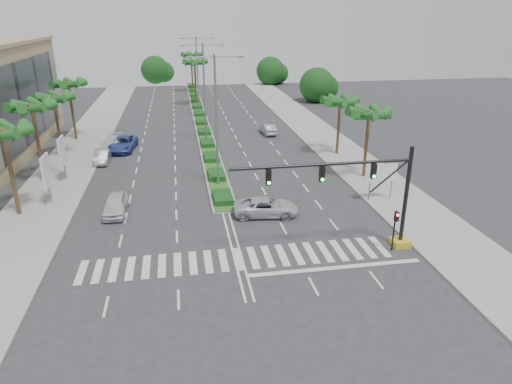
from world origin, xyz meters
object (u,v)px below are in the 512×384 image
at_px(car_parked_a, 115,205).
at_px(car_parked_d, 112,144).
at_px(car_parked_b, 102,156).
at_px(car_right, 268,129).
at_px(car_crossing, 266,207).
at_px(car_parked_c, 123,144).

xyz_separation_m(car_parked_a, car_parked_d, (-2.49, 19.23, 0.03)).
distance_m(car_parked_b, car_right, 22.34).
xyz_separation_m(car_parked_d, car_crossing, (14.50, -21.68, -0.06)).
height_order(car_parked_b, car_parked_d, car_parked_d).
xyz_separation_m(car_parked_c, car_crossing, (13.22, -21.36, -0.09)).
distance_m(car_parked_a, car_parked_b, 14.71).
bearing_deg(car_crossing, car_parked_b, 48.90).
relative_size(car_parked_a, car_parked_b, 1.07).
height_order(car_parked_b, car_parked_c, car_parked_c).
relative_size(car_parked_b, car_crossing, 0.79).
bearing_deg(car_parked_d, car_parked_a, -79.12).
bearing_deg(car_parked_b, car_parked_d, 85.13).
bearing_deg(car_parked_d, car_right, 16.35).
bearing_deg(car_crossing, car_parked_d, 41.08).
xyz_separation_m(car_parked_b, car_parked_d, (0.47, 4.82, 0.11)).
xyz_separation_m(car_parked_c, car_parked_d, (-1.28, 0.32, -0.02)).
bearing_deg(car_parked_c, car_parked_a, -79.86).
bearing_deg(car_parked_c, car_parked_d, 172.28).
bearing_deg(car_right, car_parked_b, 20.53).
bearing_deg(car_right, car_crossing, 74.33).
distance_m(car_parked_c, car_crossing, 25.12).
xyz_separation_m(car_parked_b, car_crossing, (14.97, -16.86, 0.04)).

